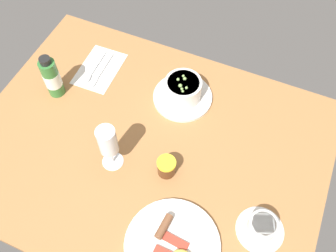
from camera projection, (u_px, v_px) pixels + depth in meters
ground_plane at (147, 149)px, 118.50cm from camera, size 110.00×84.00×3.00cm
porridge_bowl at (183, 91)px, 123.90cm from camera, size 19.94×19.94×9.29cm
cutlery_setting at (99, 69)px, 133.82cm from camera, size 13.96×20.06×0.90cm
coffee_cup at (261, 228)px, 100.93cm from camera, size 13.29×13.35×5.90cm
wine_glass at (108, 143)px, 104.65cm from camera, size 6.48×6.48×17.48cm
jam_jar at (166, 167)px, 110.14cm from camera, size 5.68×5.68×6.06cm
sauce_bottle_green at (52, 78)px, 122.32cm from camera, size 5.50×5.50×16.72cm
breakfast_plate at (173, 246)px, 100.09cm from camera, size 25.96×25.96×3.70cm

